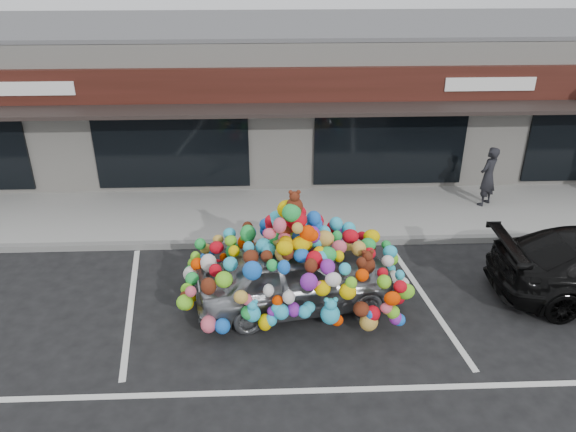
{
  "coord_description": "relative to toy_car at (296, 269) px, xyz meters",
  "views": [
    {
      "loc": [
        -0.41,
        -9.18,
        6.71
      ],
      "look_at": [
        0.02,
        1.4,
        1.35
      ],
      "focal_mm": 35.0,
      "sensor_mm": 36.0,
      "label": 1
    }
  ],
  "objects": [
    {
      "name": "ground",
      "position": [
        -0.12,
        -0.1,
        -0.83
      ],
      "size": [
        90.0,
        90.0,
        0.0
      ],
      "primitive_type": "plane",
      "color": "black",
      "rests_on": "ground"
    },
    {
      "name": "shop_building",
      "position": [
        -0.12,
        8.34,
        1.33
      ],
      "size": [
        24.0,
        7.2,
        4.31
      ],
      "color": "beige",
      "rests_on": "ground"
    },
    {
      "name": "sidewalk",
      "position": [
        -0.12,
        3.9,
        -0.76
      ],
      "size": [
        26.0,
        3.0,
        0.15
      ],
      "primitive_type": "cube",
      "color": "#999993",
      "rests_on": "ground"
    },
    {
      "name": "kerb",
      "position": [
        -0.12,
        2.4,
        -0.76
      ],
      "size": [
        26.0,
        0.18,
        0.16
      ],
      "primitive_type": "cube",
      "color": "slate",
      "rests_on": "ground"
    },
    {
      "name": "parking_stripe_left",
      "position": [
        -3.32,
        0.1,
        -0.83
      ],
      "size": [
        0.73,
        4.37,
        0.01
      ],
      "primitive_type": "cube",
      "rotation": [
        0.0,
        0.0,
        0.14
      ],
      "color": "silver",
      "rests_on": "ground"
    },
    {
      "name": "parking_stripe_mid",
      "position": [
        2.68,
        0.1,
        -0.83
      ],
      "size": [
        0.73,
        4.37,
        0.01
      ],
      "primitive_type": "cube",
      "rotation": [
        0.0,
        0.0,
        0.14
      ],
      "color": "silver",
      "rests_on": "ground"
    },
    {
      "name": "lane_line",
      "position": [
        1.88,
        -2.4,
        -0.83
      ],
      "size": [
        14.0,
        0.12,
        0.01
      ],
      "primitive_type": "cube",
      "color": "silver",
      "rests_on": "ground"
    },
    {
      "name": "toy_car",
      "position": [
        0.0,
        0.0,
        0.0
      ],
      "size": [
        2.87,
        4.47,
        2.45
      ],
      "rotation": [
        0.0,
        0.0,
        1.75
      ],
      "color": "#9DA4A7",
      "rests_on": "ground"
    },
    {
      "name": "pedestrian_a",
      "position": [
        5.3,
        4.16,
        0.13
      ],
      "size": [
        0.7,
        0.68,
        1.62
      ],
      "primitive_type": "imported",
      "rotation": [
        0.0,
        0.0,
        3.83
      ],
      "color": "black",
      "rests_on": "sidewalk"
    }
  ]
}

